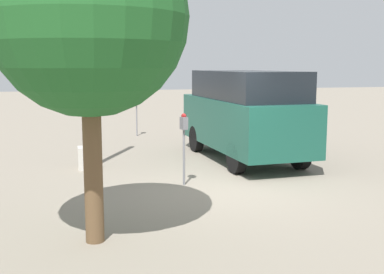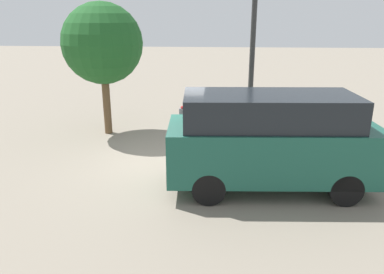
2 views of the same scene
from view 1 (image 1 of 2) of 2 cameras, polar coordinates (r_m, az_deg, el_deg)
name	(u,v)px [view 1 (image 1 of 2)]	position (r m, az deg, el deg)	size (l,w,h in m)	color
ground_plane	(222,190)	(9.91, 3.57, -6.25)	(80.00, 80.00, 0.00)	gray
parking_meter_near	(184,133)	(10.04, -0.97, 0.54)	(0.22, 0.14, 1.53)	gray
parking_meter_far	(136,106)	(17.32, -6.60, 3.69)	(0.22, 0.14, 1.46)	gray
lamp_post	(85,94)	(11.85, -12.55, 4.98)	(0.44, 0.44, 5.39)	beige
parked_van	(245,112)	(12.87, 6.24, 2.93)	(5.05, 2.18, 2.37)	#195142
street_tree	(88,18)	(6.82, -12.18, 13.66)	(2.74, 2.74, 4.54)	brown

